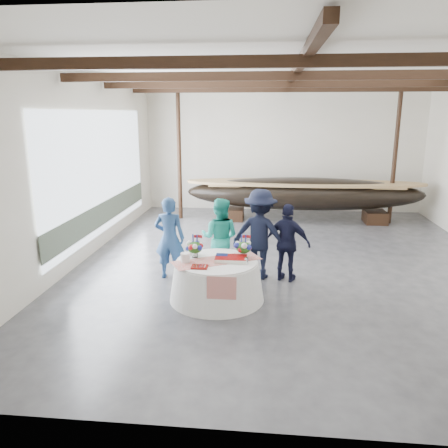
# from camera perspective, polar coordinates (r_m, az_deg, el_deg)

# --- Properties ---
(floor) EXTENTS (10.00, 12.00, 0.01)m
(floor) POSITION_cam_1_polar(r_m,az_deg,el_deg) (10.84, 8.29, -4.86)
(floor) COLOR #3D3D42
(floor) RESTS_ON ground
(wall_back) EXTENTS (10.00, 0.02, 4.50)m
(wall_back) POSITION_cam_1_polar(r_m,az_deg,el_deg) (16.30, 7.71, 9.63)
(wall_back) COLOR silver
(wall_back) RESTS_ON ground
(wall_front) EXTENTS (10.00, 0.02, 4.50)m
(wall_front) POSITION_cam_1_polar(r_m,az_deg,el_deg) (4.46, 12.46, -2.62)
(wall_front) COLOR silver
(wall_front) RESTS_ON ground
(wall_left) EXTENTS (0.02, 12.00, 4.50)m
(wall_left) POSITION_cam_1_polar(r_m,az_deg,el_deg) (11.24, -17.84, 7.07)
(wall_left) COLOR silver
(wall_left) RESTS_ON ground
(ceiling) EXTENTS (10.00, 12.00, 0.01)m
(ceiling) POSITION_cam_1_polar(r_m,az_deg,el_deg) (10.30, 9.23, 19.53)
(ceiling) COLOR white
(ceiling) RESTS_ON wall_back
(pavilion_structure) EXTENTS (9.80, 11.76, 4.50)m
(pavilion_structure) POSITION_cam_1_polar(r_m,az_deg,el_deg) (11.01, 8.90, 16.59)
(pavilion_structure) COLOR black
(pavilion_structure) RESTS_ON ground
(open_bay) EXTENTS (0.03, 7.00, 3.20)m
(open_bay) POSITION_cam_1_polar(r_m,az_deg,el_deg) (12.19, -15.62, 5.73)
(open_bay) COLOR silver
(open_bay) RESTS_ON ground
(longboat_display) EXTENTS (7.85, 1.57, 1.47)m
(longboat_display) POSITION_cam_1_polar(r_m,az_deg,el_deg) (14.78, 10.41, 3.94)
(longboat_display) COLOR black
(longboat_display) RESTS_ON ground
(banquet_table) EXTENTS (1.83, 1.83, 0.79)m
(banquet_table) POSITION_cam_1_polar(r_m,az_deg,el_deg) (8.51, -0.95, -7.31)
(banquet_table) COLOR white
(banquet_table) RESTS_ON ground
(tabletop_items) EXTENTS (1.75, 1.30, 0.40)m
(tabletop_items) POSITION_cam_1_polar(r_m,az_deg,el_deg) (8.46, -0.87, -3.55)
(tabletop_items) COLOR red
(tabletop_items) RESTS_ON banquet_table
(guest_woman_blue) EXTENTS (0.67, 0.45, 1.81)m
(guest_woman_blue) POSITION_cam_1_polar(r_m,az_deg,el_deg) (9.51, -7.12, -1.84)
(guest_woman_blue) COLOR navy
(guest_woman_blue) RESTS_ON ground
(guest_woman_teal) EXTENTS (0.95, 0.79, 1.75)m
(guest_woman_teal) POSITION_cam_1_polar(r_m,az_deg,el_deg) (9.57, -0.55, -1.78)
(guest_woman_teal) COLOR teal
(guest_woman_teal) RESTS_ON ground
(guest_man_left) EXTENTS (1.42, 1.05, 1.97)m
(guest_man_left) POSITION_cam_1_polar(r_m,az_deg,el_deg) (9.48, 4.74, -1.33)
(guest_man_left) COLOR black
(guest_man_left) RESTS_ON ground
(guest_man_right) EXTENTS (1.07, 0.72, 1.69)m
(guest_man_right) POSITION_cam_1_polar(r_m,az_deg,el_deg) (9.39, 8.30, -2.47)
(guest_man_right) COLOR black
(guest_man_right) RESTS_ON ground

